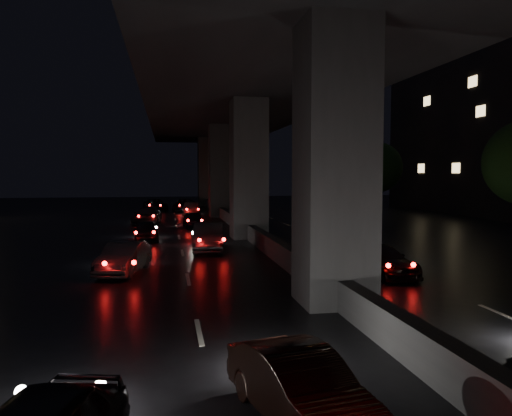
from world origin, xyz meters
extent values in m
plane|color=black|center=(0.00, 0.00, 0.00)|extent=(120.00, 120.00, 0.00)
cube|color=#363639|center=(0.00, -10.00, 4.00)|extent=(2.00, 2.00, 8.00)
cube|color=#363639|center=(0.00, 5.00, 4.00)|extent=(2.00, 2.00, 8.00)
cube|color=#363639|center=(0.00, 20.00, 4.00)|extent=(2.00, 2.00, 8.00)
cube|color=#363639|center=(0.00, 35.00, 4.00)|extent=(2.00, 2.00, 8.00)
cube|color=black|center=(0.00, 5.00, 8.75)|extent=(12.00, 80.00, 1.50)
cube|color=#363639|center=(-5.80, 5.00, 10.00)|extent=(0.40, 80.00, 1.00)
cube|color=#363639|center=(5.80, 5.00, 10.00)|extent=(0.40, 80.00, 1.00)
cube|color=#363639|center=(0.00, 5.00, 0.42)|extent=(0.45, 70.00, 0.85)
cube|color=black|center=(27.00, 20.00, 7.50)|extent=(12.00, 22.00, 15.00)
cylinder|color=black|center=(11.00, 12.00, 1.40)|extent=(0.44, 0.44, 2.80)
sphere|color=black|center=(11.00, 12.00, 4.22)|extent=(3.80, 3.80, 3.80)
cylinder|color=black|center=(11.00, 28.00, 1.40)|extent=(0.44, 0.44, 2.80)
sphere|color=black|center=(11.00, 28.00, 4.22)|extent=(3.80, 3.80, 3.80)
cylinder|color=#2D2D33|center=(11.50, 18.00, 4.50)|extent=(0.18, 0.18, 9.00)
cube|color=#2D2D33|center=(10.40, 18.00, 8.90)|extent=(2.40, 0.10, 0.10)
sphere|color=orange|center=(9.30, 18.00, 8.70)|extent=(0.44, 0.44, 0.44)
imported|color=black|center=(-2.79, -16.56, 0.54)|extent=(1.89, 3.47, 1.08)
imported|color=black|center=(3.04, -6.45, 0.54)|extent=(2.00, 3.92, 1.09)
imported|color=black|center=(-6.32, -4.48, 0.58)|extent=(1.99, 3.71, 1.16)
imported|color=#262528|center=(-2.75, 0.51, 0.66)|extent=(1.73, 4.09, 1.31)
imported|color=black|center=(-5.85, 4.73, 0.55)|extent=(1.48, 3.29, 1.10)
imported|color=black|center=(-6.15, 14.49, 0.61)|extent=(2.41, 4.47, 1.23)
imported|color=black|center=(-2.87, 11.11, 0.54)|extent=(1.53, 3.28, 1.09)
imported|color=#4A4440|center=(-2.50, 21.24, 0.59)|extent=(1.78, 3.72, 1.18)
imported|color=black|center=(-2.93, 26.15, 0.64)|extent=(2.60, 4.79, 1.27)
imported|color=black|center=(-5.79, 27.15, 0.62)|extent=(2.70, 4.70, 1.23)
imported|color=slate|center=(2.91, 31.49, 0.62)|extent=(2.02, 3.81, 1.23)
camera|label=1|loc=(-4.73, -23.56, 3.71)|focal=35.00mm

